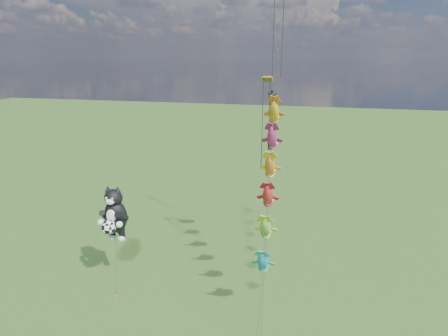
# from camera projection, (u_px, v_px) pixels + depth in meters

# --- Properties ---
(ground) EXTENTS (300.00, 300.00, 0.00)m
(ground) POSITION_uv_depth(u_px,v_px,m) (146.00, 328.00, 30.82)
(ground) COLOR #1A4010
(cat_kite_rig) EXTENTS (2.72, 4.22, 9.99)m
(cat_kite_rig) POSITION_uv_depth(u_px,v_px,m) (114.00, 214.00, 35.39)
(cat_kite_rig) COLOR brown
(cat_kite_rig) RESTS_ON ground
(fish_windsock_rig) EXTENTS (1.62, 15.94, 19.57)m
(fish_windsock_rig) POSITION_uv_depth(u_px,v_px,m) (269.00, 181.00, 32.87)
(fish_windsock_rig) COLOR brown
(fish_windsock_rig) RESTS_ON ground
(parafoil_rig) EXTENTS (2.52, 17.45, 27.90)m
(parafoil_rig) POSITION_uv_depth(u_px,v_px,m) (273.00, 82.00, 34.18)
(parafoil_rig) COLOR brown
(parafoil_rig) RESTS_ON ground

